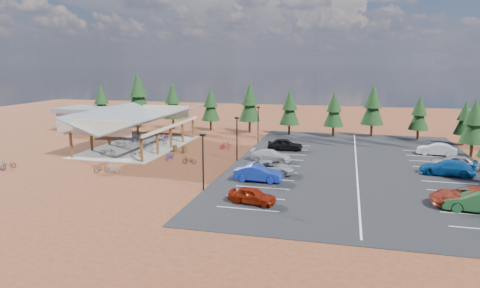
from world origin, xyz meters
TOP-DOWN VIEW (x-y plane):
  - ground at (0.00, 0.00)m, footprint 140.00×140.00m
  - asphalt_lot at (18.50, 3.00)m, footprint 27.00×44.00m
  - concrete_pad at (-10.00, 7.00)m, footprint 10.60×18.60m
  - bike_pavilion at (-10.00, 7.00)m, footprint 11.65×19.40m
  - outbuilding at (-24.00, 18.00)m, footprint 11.00×7.00m
  - lamp_post_0 at (5.00, -10.00)m, footprint 0.50×0.25m
  - lamp_post_1 at (5.00, 2.00)m, footprint 0.50×0.25m
  - lamp_post_2 at (5.00, 14.00)m, footprint 0.50×0.25m
  - trash_bin_0 at (-2.53, 4.58)m, footprint 0.60×0.60m
  - trash_bin_1 at (-4.00, 4.98)m, footprint 0.60×0.60m
  - pine_0 at (-24.33, 21.15)m, footprint 3.23×3.23m
  - pine_1 at (-17.96, 22.51)m, footprint 4.20×4.20m
  - pine_2 at (-11.51, 22.31)m, footprint 3.42×3.42m
  - pine_3 at (-4.92, 22.74)m, footprint 3.08×3.08m
  - pine_4 at (1.94, 22.05)m, footprint 3.48×3.48m
  - pine_5 at (8.50, 21.27)m, footprint 3.10×3.10m
  - pine_6 at (15.27, 21.23)m, footprint 3.01×3.01m
  - pine_7 at (20.98, 22.95)m, footprint 3.43×3.43m
  - pine_8 at (27.43, 21.36)m, footprint 2.85×2.85m
  - pine_12 at (32.01, 10.88)m, footprint 3.07×3.07m
  - pine_13 at (32.96, 18.92)m, footprint 2.68×2.68m
  - bike_0 at (-11.06, 0.69)m, footprint 1.96×1.10m
  - bike_1 at (-12.48, 6.41)m, footprint 1.67×0.69m
  - bike_2 at (-11.19, 7.82)m, footprint 1.70×0.87m
  - bike_3 at (-10.77, 14.80)m, footprint 1.54×0.50m
  - bike_4 at (-7.06, 0.56)m, footprint 1.67×0.79m
  - bike_5 at (-8.10, 5.53)m, footprint 1.88×0.88m
  - bike_6 at (-7.90, 9.27)m, footprint 1.87×0.79m
  - bike_7 at (-8.31, 12.95)m, footprint 1.62×0.63m
  - bike_8 at (-17.92, -7.77)m, footprint 1.08×1.86m
  - bike_12 at (-7.29, -6.70)m, footprint 1.56×1.44m
  - bike_13 at (-6.02, -6.51)m, footprint 1.61×0.67m
  - bike_14 at (-2.78, 0.48)m, footprint 0.87×1.96m
  - bike_15 at (1.86, 8.10)m, footprint 1.60×1.67m
  - bike_16 at (0.15, -0.80)m, footprint 1.69×0.67m
  - car_0 at (10.05, -12.56)m, footprint 4.13×2.22m
  - car_1 at (9.18, -6.02)m, footprint 4.67×1.66m
  - car_2 at (9.82, -3.07)m, footprint 5.12×2.75m
  - car_3 at (8.88, 2.69)m, footprint 4.76×2.08m
  - car_4 at (9.58, 9.33)m, footprint 4.67×2.24m
  - car_5 at (27.12, -10.30)m, footprint 4.97×2.06m
  - car_6 at (26.95, -9.42)m, footprint 6.09×3.01m
  - car_7 at (27.35, 0.93)m, footprint 5.56×2.94m
  - car_8 at (28.56, 3.56)m, footprint 4.74×2.15m
  - car_9 at (28.11, 10.78)m, footprint 4.72×2.30m

SIDE VIEW (x-z plane):
  - ground at x=0.00m, z-range 0.00..0.00m
  - asphalt_lot at x=18.50m, z-range 0.00..0.04m
  - concrete_pad at x=-10.00m, z-range 0.00..0.10m
  - bike_12 at x=-7.29m, z-range 0.00..0.83m
  - bike_16 at x=0.15m, z-range 0.00..0.87m
  - trash_bin_0 at x=-2.53m, z-range 0.00..0.90m
  - trash_bin_1 at x=-4.00m, z-range 0.00..0.90m
  - bike_8 at x=-17.92m, z-range 0.00..0.92m
  - bike_13 at x=-6.02m, z-range 0.00..0.94m
  - bike_14 at x=-2.78m, z-range 0.00..1.00m
  - bike_4 at x=-7.06m, z-range 0.10..0.94m
  - bike_2 at x=-11.19m, z-range 0.10..0.95m
  - bike_15 at x=1.86m, z-range 0.00..1.08m
  - bike_3 at x=-10.77m, z-range 0.10..1.01m
  - bike_7 at x=-8.31m, z-range 0.10..1.05m
  - bike_6 at x=-7.90m, z-range 0.10..1.05m
  - bike_1 at x=-12.48m, z-range 0.10..1.07m
  - bike_0 at x=-11.06m, z-range 0.10..1.08m
  - bike_5 at x=-8.10m, z-range 0.10..1.19m
  - car_0 at x=10.05m, z-range 0.04..1.38m
  - car_3 at x=8.88m, z-range 0.04..1.40m
  - car_2 at x=9.82m, z-range 0.04..1.41m
  - car_9 at x=28.11m, z-range 0.04..1.53m
  - car_1 at x=9.18m, z-range 0.04..1.57m
  - car_7 at x=27.35m, z-range 0.04..1.58m
  - car_4 at x=9.58m, z-range 0.04..1.58m
  - car_8 at x=28.56m, z-range 0.04..1.62m
  - car_5 at x=27.12m, z-range 0.04..1.64m
  - car_6 at x=26.95m, z-range 0.04..1.70m
  - outbuilding at x=-24.00m, z-range 0.08..3.98m
  - lamp_post_0 at x=5.00m, z-range 0.41..5.55m
  - lamp_post_1 at x=5.00m, z-range 0.41..5.55m
  - lamp_post_2 at x=5.00m, z-range 0.41..5.55m
  - pine_13 at x=32.96m, z-range 0.68..6.93m
  - bike_pavilion at x=-10.00m, z-range 1.34..6.31m
  - pine_8 at x=27.43m, z-range 0.73..7.36m
  - pine_6 at x=15.27m, z-range 0.77..7.79m
  - pine_12 at x=32.01m, z-range 0.79..7.93m
  - pine_3 at x=-4.92m, z-range 0.79..7.97m
  - pine_5 at x=8.50m, z-range 0.79..8.01m
  - pine_0 at x=-24.33m, z-range 0.83..8.34m
  - pine_2 at x=-11.51m, z-range 0.88..8.86m
  - pine_7 at x=20.98m, z-range 0.88..8.89m
  - pine_4 at x=1.94m, z-range 0.90..9.00m
  - pine_1 at x=-17.96m, z-range 1.08..10.86m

